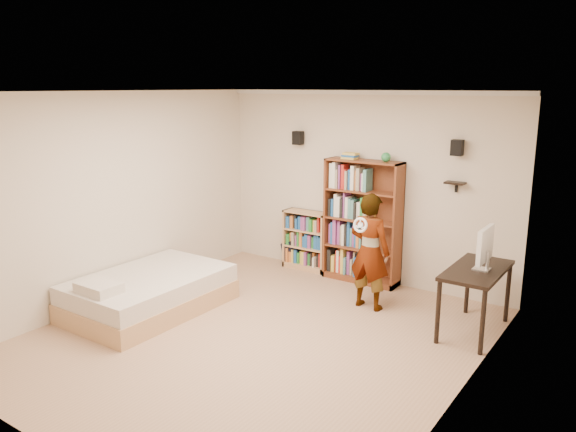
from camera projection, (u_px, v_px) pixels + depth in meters
The scene contains 14 objects.
ground at pixel (257, 337), 6.31m from camera, with size 4.50×5.00×0.01m, color tan.
room_shell at pixel (255, 183), 5.91m from camera, with size 4.52×5.02×2.71m.
crown_molding at pixel (254, 95), 5.71m from camera, with size 4.50×5.00×0.06m.
speaker_left at pixel (298, 138), 8.36m from camera, with size 0.14×0.12×0.20m, color black.
speaker_right at pixel (457, 148), 7.04m from camera, with size 0.14×0.12×0.20m, color black.
wall_shelf at pixel (455, 183), 7.15m from camera, with size 0.25×0.16×0.03m, color black.
tall_bookshelf at pixel (362, 222), 7.94m from camera, with size 1.11×0.32×1.76m, color brown, non-canonical shape.
low_bookshelf at pixel (306, 240), 8.58m from camera, with size 0.72×0.27×0.90m, color tan, non-canonical shape.
computer_desk at pixel (475, 300), 6.36m from camera, with size 0.56×1.12×0.76m, color black, non-canonical shape.
imac at pixel (483, 249), 6.18m from camera, with size 0.10×0.49×0.49m, color white, non-canonical shape.
daybed at pixel (150, 288), 7.02m from camera, with size 1.28×1.96×0.58m, color white, non-canonical shape.
person at pixel (370, 251), 7.00m from camera, with size 0.54×0.35×1.48m, color black.
wii_wheel at pixel (360, 225), 6.69m from camera, with size 0.19×0.19×0.03m, color white.
navy_bag at pixel (292, 253), 8.77m from camera, with size 0.30×0.19×0.41m, color black, non-canonical shape.
Camera 1 is at (3.60, -4.61, 2.76)m, focal length 35.00 mm.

